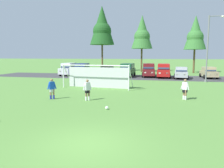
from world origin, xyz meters
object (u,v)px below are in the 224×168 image
Objects in this scene: parked_car_slot_far_left at (69,69)px; parked_car_slot_center at (127,70)px; street_lamp at (209,48)px; soccer_goal at (97,76)px; parked_car_slot_center_right at (149,70)px; parked_car_slot_right at (164,71)px; player_defender_far at (87,90)px; parked_car_slot_far_right at (181,73)px; parked_car_slot_center_left at (107,71)px; parked_car_slot_end at (209,72)px; player_striker_near at (52,89)px; soccer_ball at (107,108)px; player_midfield_center at (185,89)px; parked_car_slot_left at (82,70)px.

parked_car_slot_far_left is 0.99× the size of parked_car_slot_center.
soccer_goal is at bearing -147.47° from street_lamp.
parked_car_slot_right is at bearing -17.71° from parked_car_slot_center_right.
parked_car_slot_far_right reaches higher than player_defender_far.
player_defender_far is at bearing -106.88° from parked_car_slot_right.
parked_car_slot_right is 8.05m from street_lamp.
street_lamp is (5.50, -4.89, 3.27)m from parked_car_slot_right.
parked_car_slot_far_left is 6.84m from parked_car_slot_center_left.
parked_car_slot_far_right is 4.48m from parked_car_slot_end.
soccer_goal is at bearing -135.48° from parked_car_slot_end.
player_striker_near is at bearing -98.77° from parked_car_slot_center.
parked_car_slot_far_right is 0.51× the size of street_lamp.
parked_car_slot_far_left is 1.07× the size of parked_car_slot_center_left.
parked_car_slot_far_right is at bearing -6.93° from parked_car_slot_center.
player_defender_far is 22.28m from parked_car_slot_far_left.
parked_car_slot_center is at bearing 95.32° from soccer_ball.
parked_car_slot_end is at bearing 57.82° from player_defender_far.
parked_car_slot_center_right reaches higher than player_defender_far.
parked_car_slot_far_right reaches higher than soccer_ball.
player_midfield_center is at bearing -67.54° from parked_car_slot_center.
soccer_goal reaches higher than soccer_ball.
player_midfield_center is at bearing 40.28° from soccer_ball.
soccer_ball is 23.38m from parked_car_slot_center_left.
player_defender_far is 19.55m from parked_car_slot_center.
soccer_goal is 6.92m from player_striker_near.
player_defender_far is (1.16, -6.54, -0.47)m from soccer_goal.
player_striker_near is at bearing -177.42° from player_defender_far.
player_midfield_center is 0.35× the size of parked_car_slot_far_left.
street_lamp reaches higher than parked_car_slot_end.
street_lamp is at bearing 45.70° from player_striker_near.
parked_car_slot_center_right is at bearing 10.56° from parked_car_slot_left.
parked_car_slot_left is (-14.69, 16.20, 0.29)m from player_midfield_center.
parked_car_slot_far_left is 10.45m from parked_car_slot_center.
street_lamp is (14.92, -5.68, 3.51)m from parked_car_slot_center_left.
player_midfield_center is at bearing 15.04° from player_defender_far.
player_defender_far is 0.35× the size of parked_car_slot_center.
parked_car_slot_center_right reaches higher than parked_car_slot_end.
player_defender_far is at bearing 131.48° from soccer_ball.
soccer_goal is at bearing 151.89° from player_midfield_center.
street_lamp is at bearing 61.45° from soccer_ball.
parked_car_slot_center is (1.27, 13.01, -0.18)m from soccer_goal.
parked_car_slot_left is 1.09× the size of parked_car_slot_end.
player_striker_near is 2.93m from player_defender_far.
player_midfield_center is at bearing -77.98° from parked_car_slot_center_right.
parked_car_slot_far_left is 13.84m from parked_car_slot_center_right.
soccer_goal is 15.39m from parked_car_slot_far_right.
parked_car_slot_center_right is at bearing 80.19° from player_defender_far.
player_defender_far is at bearing -128.09° from street_lamp.
parked_car_slot_far_left reaches higher than parked_car_slot_center_left.
soccer_goal is at bearing 100.02° from player_defender_far.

